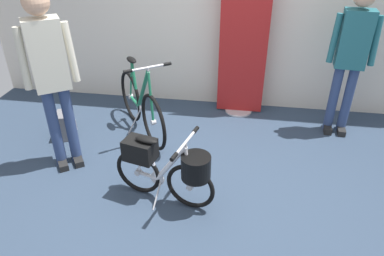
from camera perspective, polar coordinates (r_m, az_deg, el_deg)
name	(u,v)px	position (r m, az deg, el deg)	size (l,w,h in m)	color
ground_plane	(201,190)	(3.57, 1.53, -9.80)	(6.43, 6.43, 0.00)	#2D3D51
floor_banner_stand	(243,55)	(4.64, 8.09, 11.49)	(0.60, 0.36, 1.79)	#B7B7BC
folding_bike_foreground	(167,167)	(3.22, -3.95, -6.20)	(0.98, 0.52, 0.72)	black
display_bike_left	(141,105)	(4.32, -8.15, 3.61)	(0.88, 1.15, 0.98)	black
visitor_near_wall	(351,54)	(4.45, 24.09, 10.80)	(0.53, 0.29, 1.72)	navy
visitor_browsing	(51,71)	(3.67, -21.66, 8.43)	(0.44, 0.38, 1.81)	navy
backpack_on_floor	(66,125)	(4.54, -19.50, 0.41)	(0.25, 0.29, 0.32)	slate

